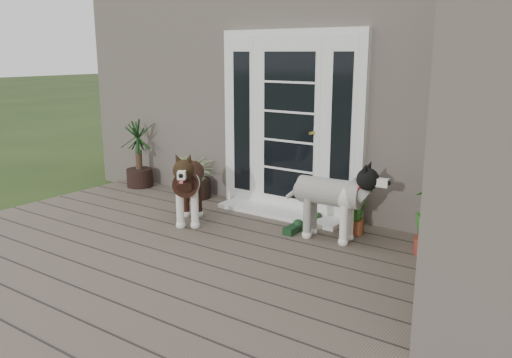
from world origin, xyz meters
The scene contains 14 objects.
deck centered at (0.00, 0.40, 0.06)m, with size 6.20×4.60×0.12m, color #6B5B4C.
house_main centered at (0.00, 4.65, 1.55)m, with size 7.40×4.00×3.10m, color #665E54.
door_unit centered at (-0.20, 2.60, 1.19)m, with size 1.90×0.14×2.15m, color white.
door_step centered at (-0.20, 2.40, 0.14)m, with size 1.60×0.40×0.05m, color white.
brindle_dog centered at (-0.89, 1.57, 0.49)m, with size 0.38×0.90×0.75m, color #3A1E15, non-canonical shape.
white_dog centered at (0.66, 1.97, 0.49)m, with size 0.38×0.89×0.74m, color silver, non-canonical shape.
spider_plant centered at (-1.53, 2.40, 0.46)m, with size 0.64×0.64×0.68m, color #7D995E, non-canonical shape.
yucca centered at (-2.60, 2.39, 0.63)m, with size 0.70×0.70×1.02m, color black, non-canonical shape.
herb_a centered at (0.79, 2.28, 0.40)m, with size 0.43×0.43×0.55m, color #1B5F1B.
herb_b centered at (1.76, 2.40, 0.44)m, with size 0.42×0.42×0.64m, color #245919.
herb_c centered at (1.65, 2.15, 0.41)m, with size 0.38×0.38×0.58m, color #245819.
sapling centered at (2.18, 1.69, 0.97)m, with size 0.50×0.50×1.70m, color #245C1A, non-canonical shape.
clog_left centered at (0.26, 1.94, 0.17)m, with size 0.15×0.33×0.10m, color #15351B, non-canonical shape.
clog_right centered at (0.27, 2.36, 0.16)m, with size 0.13×0.28×0.08m, color #153515, non-canonical shape.
Camera 1 is at (3.00, -2.68, 2.01)m, focal length 36.76 mm.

